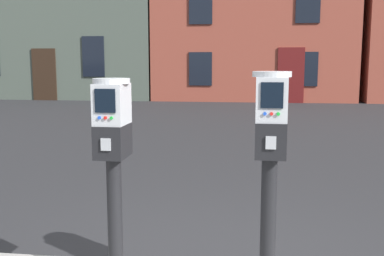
% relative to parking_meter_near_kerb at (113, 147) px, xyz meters
% --- Properties ---
extents(parking_meter_near_kerb, '(0.22, 0.25, 1.31)m').
position_rel_parking_meter_near_kerb_xyz_m(parking_meter_near_kerb, '(0.00, 0.00, 0.00)').
color(parking_meter_near_kerb, black).
rests_on(parking_meter_near_kerb, sidewalk_slab).
extents(parking_meter_twin_adjacent, '(0.22, 0.25, 1.35)m').
position_rel_parking_meter_near_kerb_xyz_m(parking_meter_twin_adjacent, '(0.92, 0.00, 0.03)').
color(parking_meter_twin_adjacent, black).
rests_on(parking_meter_twin_adjacent, sidewalk_slab).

